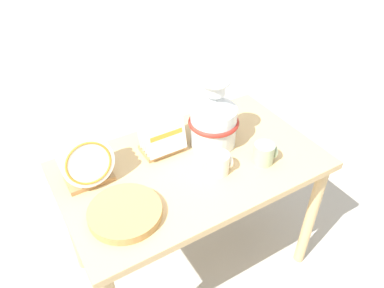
{
  "coord_description": "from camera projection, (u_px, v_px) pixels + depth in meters",
  "views": [
    {
      "loc": [
        -0.66,
        -1.09,
        1.86
      ],
      "look_at": [
        0.0,
        0.0,
        0.86
      ],
      "focal_mm": 35.0,
      "sensor_mm": 36.0,
      "label": 1
    }
  ],
  "objects": [
    {
      "name": "ground_plane",
      "position": [
        192.0,
        261.0,
        2.15
      ],
      "size": [
        14.0,
        14.0,
        0.0
      ],
      "primitive_type": "plane",
      "color": "#B2ADA3"
    },
    {
      "name": "display_table",
      "position": [
        192.0,
        180.0,
        1.76
      ],
      "size": [
        1.18,
        0.7,
        0.75
      ],
      "color": "tan",
      "rests_on": "ground_plane"
    },
    {
      "name": "ceramic_vase",
      "position": [
        214.0,
        118.0,
        1.72
      ],
      "size": [
        0.24,
        0.24,
        0.34
      ],
      "color": "silver",
      "rests_on": "display_table"
    },
    {
      "name": "dish_rack_round_plates",
      "position": [
        86.0,
        163.0,
        1.54
      ],
      "size": [
        0.22,
        0.16,
        0.24
      ],
      "color": "tan",
      "rests_on": "display_table"
    },
    {
      "name": "dish_rack_square_plates",
      "position": [
        161.0,
        135.0,
        1.71
      ],
      "size": [
        0.19,
        0.15,
        0.21
      ],
      "color": "tan",
      "rests_on": "display_table"
    },
    {
      "name": "wicker_charger_stack",
      "position": [
        125.0,
        212.0,
        1.44
      ],
      "size": [
        0.29,
        0.29,
        0.04
      ],
      "color": "tan",
      "rests_on": "display_table"
    },
    {
      "name": "mug_cream_glaze",
      "position": [
        220.0,
        163.0,
        1.62
      ],
      "size": [
        0.1,
        0.09,
        0.1
      ],
      "color": "silver",
      "rests_on": "display_table"
    },
    {
      "name": "mug_sage_glaze",
      "position": [
        265.0,
        153.0,
        1.67
      ],
      "size": [
        0.1,
        0.09,
        0.1
      ],
      "color": "#9EB28E",
      "rests_on": "display_table"
    }
  ]
}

